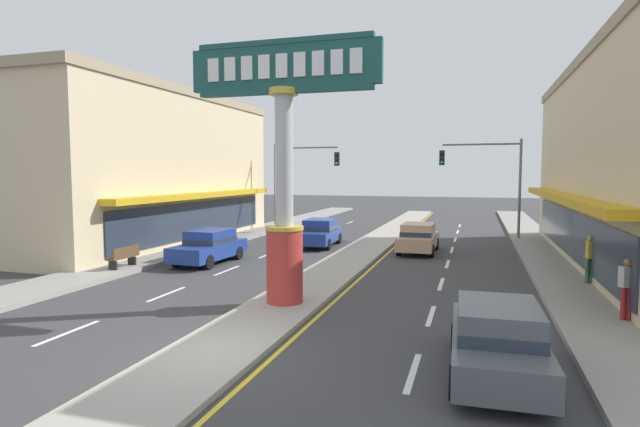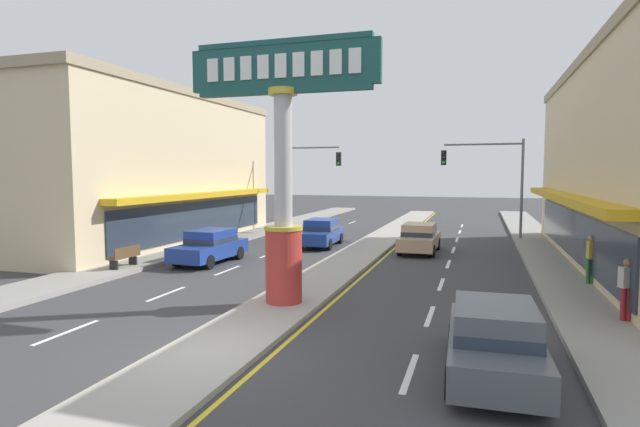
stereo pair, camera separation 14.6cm
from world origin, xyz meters
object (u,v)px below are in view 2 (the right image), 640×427
at_px(sedan_far_right_lane, 419,238).
at_px(sedan_mid_left_lane, 494,340).
at_px(traffic_light_left_side, 300,171).
at_px(sedan_near_left_lane, 321,232).
at_px(pedestrian_near_kerb, 591,256).
at_px(district_sign, 283,172).
at_px(traffic_light_right_side, 492,171).
at_px(pedestrian_far_side, 627,286).
at_px(storefront_left, 129,168).
at_px(street_bench, 125,256).
at_px(sedan_near_right_lane, 210,246).

relative_size(sedan_far_right_lane, sedan_mid_left_lane, 0.99).
distance_m(traffic_light_left_side, sedan_near_left_lane, 8.11).
bearing_deg(pedestrian_near_kerb, district_sign, -149.72).
distance_m(traffic_light_right_side, pedestrian_far_side, 18.14).
bearing_deg(district_sign, sedan_mid_left_lane, -32.29).
xyz_separation_m(storefront_left, sedan_near_left_lane, (11.56, 1.60, -3.62)).
relative_size(traffic_light_right_side, sedan_near_left_lane, 1.42).
relative_size(traffic_light_left_side, pedestrian_near_kerb, 3.54).
xyz_separation_m(storefront_left, sedan_mid_left_lane, (20.45, -15.01, -3.62)).
xyz_separation_m(storefront_left, pedestrian_near_kerb, (23.93, -5.57, -3.24)).
relative_size(district_sign, street_bench, 4.99).
relative_size(district_sign, pedestrian_far_side, 4.75).
distance_m(district_sign, traffic_light_right_side, 19.44).
distance_m(traffic_light_right_side, sedan_mid_left_lane, 22.49).
xyz_separation_m(storefront_left, pedestrian_far_side, (23.90, -10.38, -3.28)).
bearing_deg(traffic_light_left_side, traffic_light_right_side, -3.61).
bearing_deg(traffic_light_right_side, sedan_near_left_lane, -148.57).
relative_size(storefront_left, sedan_far_right_lane, 4.45).
bearing_deg(sedan_mid_left_lane, traffic_light_right_side, 89.27).
xyz_separation_m(sedan_near_right_lane, street_bench, (-2.39, -2.90, -0.14)).
relative_size(traffic_light_left_side, traffic_light_right_side, 1.00).
bearing_deg(street_bench, district_sign, -20.80).
distance_m(storefront_left, traffic_light_left_side, 11.31).
distance_m(sedan_near_right_lane, sedan_near_left_lane, 7.41).
xyz_separation_m(traffic_light_right_side, sedan_near_left_lane, (-9.17, -5.60, -3.46)).
bearing_deg(traffic_light_right_side, pedestrian_near_kerb, -75.94).
bearing_deg(sedan_near_left_lane, sedan_mid_left_lane, -61.86).
bearing_deg(traffic_light_left_side, pedestrian_far_side, -49.11).
height_order(sedan_near_right_lane, pedestrian_near_kerb, pedestrian_near_kerb).
height_order(traffic_light_left_side, street_bench, traffic_light_left_side).
bearing_deg(storefront_left, sedan_near_right_lane, -31.37).
height_order(sedan_near_left_lane, pedestrian_far_side, pedestrian_far_side).
xyz_separation_m(district_sign, pedestrian_far_side, (9.55, 0.78, -3.05)).
relative_size(traffic_light_left_side, pedestrian_far_side, 3.69).
height_order(traffic_light_left_side, pedestrian_far_side, traffic_light_left_side).
height_order(sedan_near_left_lane, sedan_mid_left_lane, same).
relative_size(sedan_near_right_lane, street_bench, 2.72).
bearing_deg(traffic_light_right_side, storefront_left, -160.83).
distance_m(sedan_near_left_lane, pedestrian_far_side, 17.21).
xyz_separation_m(sedan_mid_left_lane, pedestrian_near_kerb, (3.48, 9.44, 0.39)).
bearing_deg(street_bench, storefront_left, 126.51).
relative_size(sedan_near_right_lane, sedan_near_left_lane, 1.00).
bearing_deg(traffic_light_right_side, sedan_far_right_lane, -119.63).
relative_size(storefront_left, sedan_mid_left_lane, 4.42).
relative_size(storefront_left, traffic_light_left_side, 3.11).
xyz_separation_m(sedan_near_left_lane, pedestrian_far_side, (12.34, -11.98, 0.35)).
height_order(traffic_light_right_side, pedestrian_near_kerb, traffic_light_right_side).
relative_size(sedan_far_right_lane, sedan_near_left_lane, 0.99).
bearing_deg(sedan_far_right_lane, sedan_mid_left_lane, -78.27).
height_order(district_sign, street_bench, district_sign).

